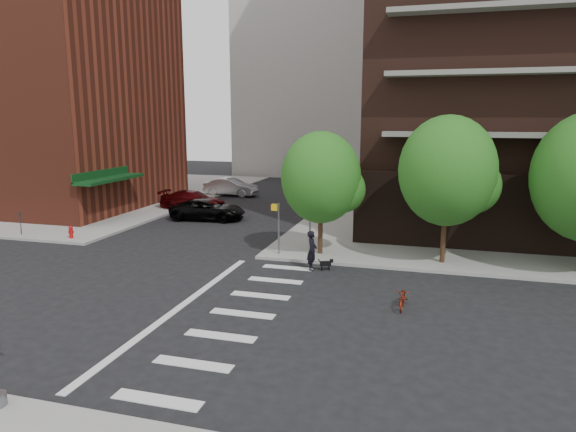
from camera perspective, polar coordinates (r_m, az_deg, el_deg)
name	(u,v)px	position (r m, az deg, el deg)	size (l,w,h in m)	color
ground	(168,306)	(20.18, -13.16, -9.68)	(120.00, 120.00, 0.00)	black
sidewalk_nw	(58,192)	(52.83, -24.21, 2.44)	(31.00, 33.00, 0.15)	gray
crosswalk	(222,312)	(19.25, -7.30, -10.48)	(3.85, 13.00, 0.01)	silver
midrise_nw	(25,76)	(46.70, -27.21, 13.63)	(21.40, 15.50, 20.00)	maroon
tree_a	(321,178)	(25.68, 3.69, 4.29)	(4.00, 4.00, 5.90)	#301E11
tree_b	(447,171)	(25.06, 17.28, 4.81)	(4.50, 4.50, 6.65)	#301E11
pedestrian_signal	(285,221)	(25.88, -0.29, -0.55)	(2.18, 0.67, 2.60)	slate
fire_hydrant	(71,231)	(32.01, -22.97, -1.58)	(0.24, 0.24, 0.73)	#A50C0C
parking_meter	(20,221)	(34.22, -27.60, -0.50)	(0.10, 0.08, 1.32)	black
parked_car_black	(208,210)	(35.88, -8.89, 0.70)	(5.13, 2.36, 1.42)	black
parked_car_maroon	(193,200)	(39.93, -10.46, 1.73)	(5.10, 2.07, 1.48)	#410608
parked_car_silver	(231,187)	(46.63, -6.36, 3.22)	(4.84, 1.69, 1.59)	#A1A5A8
scooter	(403,298)	(19.77, 12.65, -8.87)	(0.53, 1.52, 0.80)	maroon
dog_walker	(312,251)	(23.82, 2.68, -3.85)	(0.45, 0.68, 1.86)	black
dog	(326,263)	(23.96, 4.27, -5.28)	(0.63, 0.35, 0.52)	black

